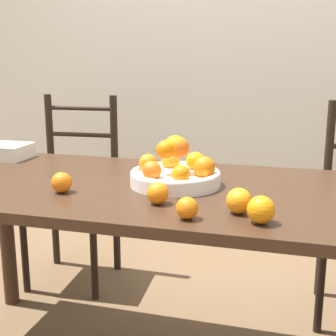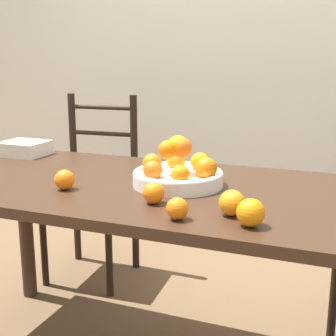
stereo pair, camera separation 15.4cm
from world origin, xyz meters
TOP-DOWN VIEW (x-y plane):
  - wall_back at (0.00, 1.42)m, footprint 8.00×0.06m
  - dining_table at (0.00, 0.00)m, footprint 1.89×0.82m
  - fruit_bowl at (0.07, 0.02)m, footprint 0.32×0.32m
  - orange_loose_0 at (0.39, -0.30)m, footprint 0.08×0.08m
  - orange_loose_1 at (0.32, -0.23)m, footprint 0.07×0.07m
  - orange_loose_2 at (-0.27, -0.17)m, footprint 0.07×0.07m
  - orange_loose_3 at (0.19, -0.32)m, footprint 0.06×0.06m
  - orange_loose_4 at (0.07, -0.21)m, footprint 0.07×0.07m
  - chair_left at (-0.68, 0.68)m, footprint 0.44×0.43m
  - book_stack at (-0.78, 0.26)m, footprint 0.20×0.17m

SIDE VIEW (x-z plane):
  - chair_left at x=-0.68m, z-range -0.01..0.99m
  - dining_table at x=0.00m, z-range 0.28..1.04m
  - orange_loose_3 at x=0.19m, z-range 0.76..0.82m
  - book_stack at x=-0.78m, z-range 0.76..0.82m
  - orange_loose_4 at x=0.07m, z-range 0.76..0.83m
  - orange_loose_2 at x=-0.27m, z-range 0.76..0.83m
  - orange_loose_1 at x=0.32m, z-range 0.76..0.83m
  - orange_loose_0 at x=0.39m, z-range 0.76..0.83m
  - fruit_bowl at x=0.07m, z-range 0.72..0.90m
  - wall_back at x=0.00m, z-range 0.00..2.60m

